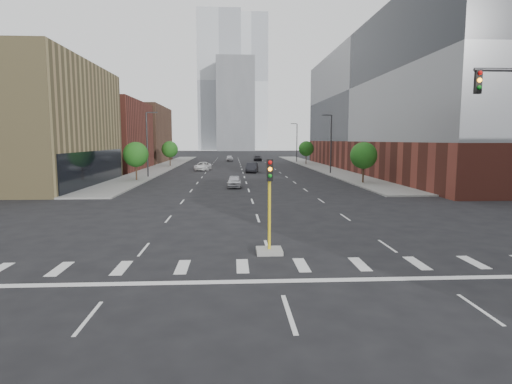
{
  "coord_description": "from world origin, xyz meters",
  "views": [
    {
      "loc": [
        -1.69,
        -10.42,
        5.26
      ],
      "look_at": [
        -0.45,
        12.13,
        2.5
      ],
      "focal_mm": 30.0,
      "sensor_mm": 36.0,
      "label": 1
    }
  ],
  "objects": [
    {
      "name": "tree_left_far",
      "position": [
        -14.0,
        75.0,
        3.39
      ],
      "size": [
        3.2,
        3.2,
        4.85
      ],
      "color": "#382619",
      "rests_on": "ground"
    },
    {
      "name": "building_right_main",
      "position": [
        29.5,
        60.0,
        11.0
      ],
      "size": [
        24.0,
        70.0,
        22.0
      ],
      "color": "brown",
      "rests_on": "ground"
    },
    {
      "name": "car_distant",
      "position": [
        -2.36,
        96.2,
        0.72
      ],
      "size": [
        1.75,
        4.25,
        1.44
      ],
      "primitive_type": "imported",
      "rotation": [
        0.0,
        0.0,
        -0.01
      ],
      "color": "silver",
      "rests_on": "ground"
    },
    {
      "name": "tower_mid",
      "position": [
        0.0,
        200.0,
        22.0
      ],
      "size": [
        18.0,
        18.0,
        44.0
      ],
      "primitive_type": "cube",
      "color": "slate",
      "rests_on": "ground"
    },
    {
      "name": "tree_right_near",
      "position": [
        14.0,
        40.0,
        3.39
      ],
      "size": [
        3.2,
        3.2,
        4.85
      ],
      "color": "#382619",
      "rests_on": "ground"
    },
    {
      "name": "sidewalk_right_far",
      "position": [
        15.0,
        74.0,
        0.07
      ],
      "size": [
        5.0,
        92.0,
        0.15
      ],
      "primitive_type": "cube",
      "color": "gray",
      "rests_on": "ground"
    },
    {
      "name": "ground",
      "position": [
        0.0,
        0.0,
        0.0
      ],
      "size": [
        400.0,
        400.0,
        0.0
      ],
      "primitive_type": "plane",
      "color": "black",
      "rests_on": "ground"
    },
    {
      "name": "streetlight_right_a",
      "position": [
        13.41,
        55.0,
        5.01
      ],
      "size": [
        1.6,
        0.22,
        9.07
      ],
      "color": "#2D2D30",
      "rests_on": "ground"
    },
    {
      "name": "streetlight_right_b",
      "position": [
        13.41,
        90.0,
        5.01
      ],
      "size": [
        1.6,
        0.22,
        9.07
      ],
      "color": "#2D2D30",
      "rests_on": "ground"
    },
    {
      "name": "building_left_far_a",
      "position": [
        -27.5,
        66.0,
        6.0
      ],
      "size": [
        20.0,
        22.0,
        12.0
      ],
      "primitive_type": "cube",
      "color": "brown",
      "rests_on": "ground"
    },
    {
      "name": "sidewalk_left_far",
      "position": [
        -15.0,
        74.0,
        0.07
      ],
      "size": [
        5.0,
        92.0,
        0.15
      ],
      "primitive_type": "cube",
      "color": "gray",
      "rests_on": "ground"
    },
    {
      "name": "tower_right",
      "position": [
        10.0,
        260.0,
        40.0
      ],
      "size": [
        20.0,
        20.0,
        80.0
      ],
      "primitive_type": "cube",
      "color": "#B2B7BC",
      "rests_on": "ground"
    },
    {
      "name": "streetlight_left",
      "position": [
        -13.41,
        50.0,
        5.01
      ],
      "size": [
        1.6,
        0.22,
        9.07
      ],
      "color": "#2D2D30",
      "rests_on": "ground"
    },
    {
      "name": "tower_left",
      "position": [
        -8.0,
        220.0,
        35.0
      ],
      "size": [
        22.0,
        22.0,
        70.0
      ],
      "primitive_type": "cube",
      "color": "#B2B7BC",
      "rests_on": "ground"
    },
    {
      "name": "median_traffic_signal",
      "position": [
        0.0,
        8.97,
        0.97
      ],
      "size": [
        1.2,
        1.2,
        4.4
      ],
      "color": "#999993",
      "rests_on": "ground"
    },
    {
      "name": "car_mid_right",
      "position": [
        1.5,
        58.61,
        0.8
      ],
      "size": [
        2.32,
        5.06,
        1.61
      ],
      "primitive_type": "imported",
      "rotation": [
        0.0,
        0.0,
        -0.13
      ],
      "color": "black",
      "rests_on": "ground"
    },
    {
      "name": "car_far_left",
      "position": [
        -6.82,
        63.82,
        0.72
      ],
      "size": [
        2.93,
        5.38,
        1.43
      ],
      "primitive_type": "imported",
      "rotation": [
        0.0,
        0.0,
        -0.11
      ],
      "color": "white",
      "rests_on": "ground"
    },
    {
      "name": "building_left_far_b",
      "position": [
        -27.5,
        92.0,
        6.5
      ],
      "size": [
        20.0,
        24.0,
        13.0
      ],
      "primitive_type": "cube",
      "color": "brown",
      "rests_on": "ground"
    },
    {
      "name": "tree_left_near",
      "position": [
        -14.0,
        45.0,
        3.39
      ],
      "size": [
        3.2,
        3.2,
        4.85
      ],
      "color": "#382619",
      "rests_on": "ground"
    },
    {
      "name": "car_near_left",
      "position": [
        -1.5,
        36.91,
        0.67
      ],
      "size": [
        1.67,
        3.98,
        1.34
      ],
      "primitive_type": "imported",
      "rotation": [
        0.0,
        0.0,
        -0.02
      ],
      "color": "silver",
      "rests_on": "ground"
    },
    {
      "name": "building_left_mid",
      "position": [
        -27.5,
        40.0,
        7.0
      ],
      "size": [
        20.0,
        24.0,
        14.0
      ],
      "primitive_type": "cube",
      "color": "#918052",
      "rests_on": "ground"
    },
    {
      "name": "car_deep_right",
      "position": [
        4.66,
        96.72,
        0.68
      ],
      "size": [
        1.92,
        4.71,
        1.37
      ],
      "primitive_type": "imported",
      "rotation": [
        0.0,
        0.0,
        -0.0
      ],
      "color": "black",
      "rests_on": "ground"
    },
    {
      "name": "tree_right_far",
      "position": [
        14.0,
        80.0,
        3.39
      ],
      "size": [
        3.2,
        3.2,
        4.85
      ],
      "color": "#382619",
      "rests_on": "ground"
    }
  ]
}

